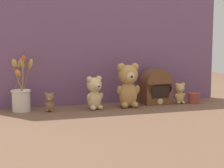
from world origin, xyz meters
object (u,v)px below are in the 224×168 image
(flower_vase, at_px, (21,96))
(teddy_bear_small, at_px, (180,93))
(teddy_bear_medium, at_px, (95,92))
(vintage_radio, at_px, (156,87))
(teddy_bear_large, at_px, (128,84))
(decorative_tin_tall, at_px, (194,98))
(teddy_bear_tiny, at_px, (50,102))

(flower_vase, bearing_deg, teddy_bear_small, -2.63)
(teddy_bear_medium, relative_size, vintage_radio, 0.88)
(teddy_bear_medium, height_order, teddy_bear_small, teddy_bear_medium)
(teddy_bear_large, relative_size, decorative_tin_tall, 3.36)
(teddy_bear_large, height_order, decorative_tin_tall, teddy_bear_large)
(teddy_bear_small, xyz_separation_m, vintage_radio, (-0.14, 0.05, 0.03))
(flower_vase, relative_size, decorative_tin_tall, 3.99)
(teddy_bear_tiny, xyz_separation_m, flower_vase, (-0.15, 0.06, 0.03))
(teddy_bear_tiny, height_order, decorative_tin_tall, teddy_bear_tiny)
(teddy_bear_medium, xyz_separation_m, teddy_bear_small, (0.55, 0.03, -0.03))
(teddy_bear_medium, height_order, teddy_bear_tiny, teddy_bear_medium)
(teddy_bear_medium, height_order, flower_vase, flower_vase)
(teddy_bear_tiny, bearing_deg, teddy_bear_medium, -3.89)
(teddy_bear_tiny, relative_size, flower_vase, 0.34)
(teddy_bear_small, bearing_deg, teddy_bear_large, -177.09)
(teddy_bear_medium, relative_size, flower_vase, 0.62)
(teddy_bear_large, xyz_separation_m, teddy_bear_medium, (-0.20, -0.01, -0.04))
(vintage_radio, height_order, decorative_tin_tall, vintage_radio)
(teddy_bear_small, xyz_separation_m, flower_vase, (-0.94, 0.04, 0.02))
(flower_vase, bearing_deg, teddy_bear_medium, -10.59)
(teddy_bear_tiny, xyz_separation_m, decorative_tin_tall, (0.89, -0.00, -0.02))
(teddy_bear_medium, bearing_deg, teddy_bear_large, 3.54)
(teddy_bear_large, bearing_deg, vintage_radio, 17.44)
(teddy_bear_tiny, bearing_deg, teddy_bear_small, 0.96)
(teddy_bear_small, height_order, vintage_radio, vintage_radio)
(teddy_bear_medium, bearing_deg, decorative_tin_tall, 1.17)
(teddy_bear_small, height_order, teddy_bear_tiny, teddy_bear_small)
(teddy_bear_tiny, bearing_deg, vintage_radio, 5.18)
(teddy_bear_large, bearing_deg, flower_vase, 174.18)
(teddy_bear_small, relative_size, teddy_bear_tiny, 1.23)
(teddy_bear_large, distance_m, flower_vase, 0.60)
(teddy_bear_large, relative_size, flower_vase, 0.84)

